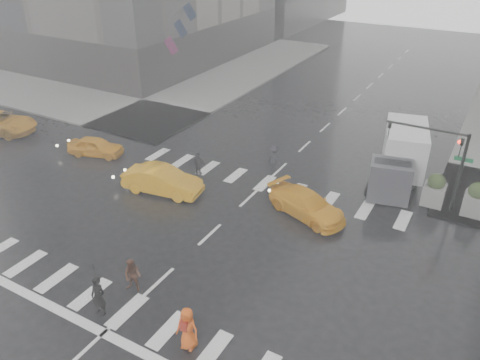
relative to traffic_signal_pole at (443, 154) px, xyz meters
The scene contains 17 objects.
ground 12.47m from the traffic_signal_pole, 138.36° to the right, with size 120.00×120.00×0.00m, color black.
sidewalk_nw 30.21m from the traffic_signal_pole, 161.58° to the left, with size 35.00×35.00×0.15m, color slate.
road_markings 12.47m from the traffic_signal_pole, 138.36° to the right, with size 18.00×48.00×0.01m, color silver, non-canonical shape.
traffic_signal_pole is the anchor object (origin of this frame).
planter_west 3.01m from the traffic_signal_pole, behind, with size 1.10×1.10×1.80m.
planter_mid 2.24m from the traffic_signal_pole, 91.76° to the left, with size 1.10×1.10×1.80m.
planter_east 3.00m from the traffic_signal_pole, ahead, with size 1.10×1.10×1.80m.
flag_cluster 26.38m from the traffic_signal_pole, 156.46° to the left, with size 2.87×3.06×4.69m.
pedestrian_black 17.65m from the traffic_signal_pole, 123.94° to the right, with size 1.07×1.08×2.43m.
pedestrian_brown 16.26m from the traffic_signal_pole, 126.54° to the right, with size 0.75×0.59×1.55m, color #4E2A1B.
pedestrian_orange 15.58m from the traffic_signal_pole, 112.44° to the right, with size 0.91×0.64×1.75m.
pedestrian_far_a 13.59m from the traffic_signal_pole, 167.00° to the right, with size 0.87×0.53×1.49m, color black.
pedestrian_far_b 9.60m from the traffic_signal_pole, behind, with size 1.07×0.59×1.65m, color black.
taxi_front 21.02m from the traffic_signal_pole, 168.77° to the right, with size 1.46×3.62×1.23m, color #F29E0C.
taxi_mid 14.97m from the traffic_signal_pole, 156.89° to the right, with size 1.59×4.56×1.50m, color #F29E0C.
taxi_rear 7.32m from the traffic_signal_pole, 144.22° to the right, with size 1.81×3.94×1.29m, color #F29E0C.
box_truck 3.35m from the traffic_signal_pole, 139.97° to the left, with size 2.28×6.08×3.23m.
Camera 1 is at (10.65, -15.72, 13.38)m, focal length 35.00 mm.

